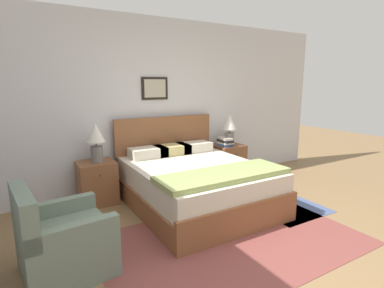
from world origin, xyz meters
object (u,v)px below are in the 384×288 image
at_px(bed, 195,183).
at_px(armchair, 62,243).
at_px(nightstand_near_window, 97,183).
at_px(table_lamp_near_window, 96,138).
at_px(nightstand_by_door, 228,161).
at_px(table_lamp_by_door, 230,126).

xyz_separation_m(bed, armchair, (-1.75, -0.68, -0.04)).
height_order(nightstand_near_window, table_lamp_near_window, table_lamp_near_window).
distance_m(bed, nightstand_by_door, 1.35).
relative_size(table_lamp_near_window, table_lamp_by_door, 1.00).
bearing_deg(table_lamp_near_window, bed, -33.81).
height_order(armchair, nightstand_by_door, armchair).
relative_size(armchair, nightstand_near_window, 1.38).
relative_size(nightstand_by_door, table_lamp_by_door, 1.10).
distance_m(nightstand_near_window, nightstand_by_door, 2.24).
distance_m(armchair, nightstand_near_window, 1.56).
bearing_deg(bed, armchair, -158.71).
height_order(armchair, table_lamp_near_window, table_lamp_near_window).
bearing_deg(table_lamp_near_window, armchair, -114.59).
bearing_deg(bed, nightstand_near_window, 146.34).
relative_size(nightstand_near_window, table_lamp_near_window, 1.10).
xyz_separation_m(bed, table_lamp_by_door, (1.12, 0.74, 0.60)).
relative_size(bed, nightstand_by_door, 3.34).
xyz_separation_m(armchair, table_lamp_near_window, (0.65, 1.42, 0.63)).
xyz_separation_m(armchair, table_lamp_by_door, (2.87, 1.42, 0.63)).
bearing_deg(nightstand_by_door, bed, -146.34).
height_order(nightstand_by_door, table_lamp_near_window, table_lamp_near_window).
distance_m(bed, armchair, 1.88).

